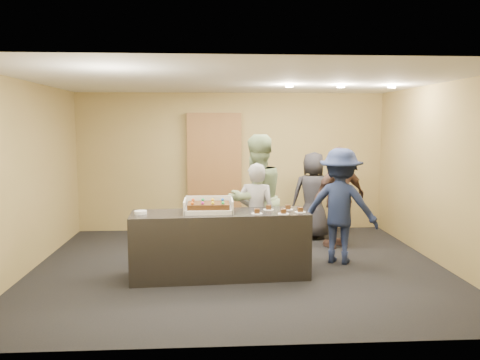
{
  "coord_description": "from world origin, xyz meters",
  "views": [
    {
      "loc": [
        -0.4,
        -6.7,
        2.08
      ],
      "look_at": [
        0.01,
        0.0,
        1.29
      ],
      "focal_mm": 35.0,
      "sensor_mm": 36.0,
      "label": 1
    }
  ],
  "objects": [
    {
      "name": "slice_c",
      "position": [
        0.55,
        -0.61,
        0.92
      ],
      "size": [
        0.15,
        0.15,
        0.07
      ],
      "color": "white",
      "rests_on": "serving_counter"
    },
    {
      "name": "slice_a",
      "position": [
        0.2,
        -0.58,
        0.92
      ],
      "size": [
        0.15,
        0.15,
        0.07
      ],
      "color": "white",
      "rests_on": "serving_counter"
    },
    {
      "name": "person_sage_man",
      "position": [
        0.28,
        0.28,
        0.97
      ],
      "size": [
        1.18,
        1.1,
        1.94
      ],
      "primitive_type": "imported",
      "rotation": [
        0.0,
        0.0,
        3.66
      ],
      "color": "gray",
      "rests_on": "floor"
    },
    {
      "name": "ceiling_spotlights",
      "position": [
        1.6,
        0.5,
        2.67
      ],
      "size": [
        1.72,
        0.12,
        0.03
      ],
      "color": "#FFEAC6",
      "rests_on": "ceiling"
    },
    {
      "name": "room",
      "position": [
        0.0,
        0.0,
        1.35
      ],
      "size": [
        6.04,
        6.0,
        2.7
      ],
      "color": "black",
      "rests_on": "ground"
    },
    {
      "name": "slice_e",
      "position": [
        0.8,
        -0.51,
        0.92
      ],
      "size": [
        0.15,
        0.15,
        0.07
      ],
      "color": "white",
      "rests_on": "serving_counter"
    },
    {
      "name": "storage_cabinet",
      "position": [
        -0.34,
        2.41,
        1.15
      ],
      "size": [
        1.05,
        0.15,
        2.31
      ],
      "primitive_type": "cube",
      "color": "brown",
      "rests_on": "floor"
    },
    {
      "name": "slice_d",
      "position": [
        0.67,
        -0.3,
        0.92
      ],
      "size": [
        0.15,
        0.15,
        0.07
      ],
      "color": "white",
      "rests_on": "serving_counter"
    },
    {
      "name": "plate_stack",
      "position": [
        -1.35,
        -0.48,
        0.92
      ],
      "size": [
        0.17,
        0.17,
        0.04
      ],
      "primitive_type": "cylinder",
      "color": "white",
      "rests_on": "serving_counter"
    },
    {
      "name": "person_server_grey",
      "position": [
        0.25,
        0.02,
        0.77
      ],
      "size": [
        0.64,
        0.5,
        1.53
      ],
      "primitive_type": "imported",
      "rotation": [
        0.0,
        0.0,
        2.88
      ],
      "color": "gray",
      "rests_on": "floor"
    },
    {
      "name": "slice_b",
      "position": [
        0.39,
        -0.3,
        0.92
      ],
      "size": [
        0.15,
        0.15,
        0.07
      ],
      "color": "white",
      "rests_on": "serving_counter"
    },
    {
      "name": "sheet_cake",
      "position": [
        -0.44,
        -0.43,
        1.0
      ],
      "size": [
        0.56,
        0.39,
        0.11
      ],
      "color": "#361C0C",
      "rests_on": "cake_box"
    },
    {
      "name": "person_brown_extra",
      "position": [
        1.77,
        1.01,
        0.86
      ],
      "size": [
        1.09,
        0.78,
        1.72
      ],
      "primitive_type": "imported",
      "rotation": [
        0.0,
        0.0,
        3.54
      ],
      "color": "brown",
      "rests_on": "floor"
    },
    {
      "name": "person_dark_suit",
      "position": [
        1.46,
        1.67,
        0.8
      ],
      "size": [
        0.83,
        0.59,
        1.59
      ],
      "primitive_type": "imported",
      "rotation": [
        0.0,
        0.0,
        3.03
      ],
      "color": "#242328",
      "rests_on": "floor"
    },
    {
      "name": "serving_counter",
      "position": [
        -0.29,
        -0.43,
        0.45
      ],
      "size": [
        2.44,
        0.84,
        0.9
      ],
      "primitive_type": "cube",
      "rotation": [
        0.0,
        0.0,
        0.06
      ],
      "color": "black",
      "rests_on": "floor"
    },
    {
      "name": "person_navy_man",
      "position": [
        1.54,
        0.14,
        0.87
      ],
      "size": [
        1.29,
        1.06,
        1.73
      ],
      "primitive_type": "imported",
      "rotation": [
        0.0,
        0.0,
        2.71
      ],
      "color": "#182141",
      "rests_on": "floor"
    },
    {
      "name": "cake_box",
      "position": [
        -0.44,
        -0.41,
        0.95
      ],
      "size": [
        0.66,
        0.46,
        0.19
      ],
      "color": "white",
      "rests_on": "serving_counter"
    }
  ]
}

